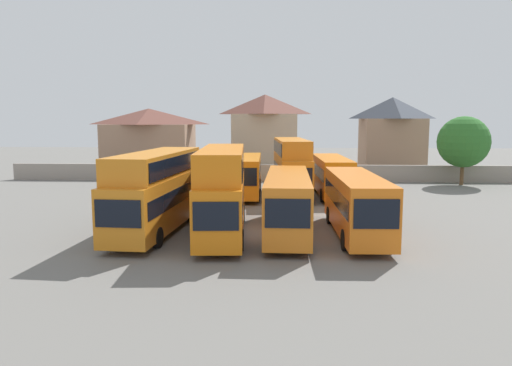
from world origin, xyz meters
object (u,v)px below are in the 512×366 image
(bus_4, at_px, (356,202))
(bus_7, at_px, (292,164))
(bus_1, at_px, (157,187))
(tree_left_of_lot, at_px, (464,142))
(bus_2, at_px, (222,186))
(house_terrace_right, at_px, (392,135))
(bus_5, at_px, (194,172))
(bus_6, at_px, (246,174))
(bus_8, at_px, (332,174))
(house_terrace_centre, at_px, (265,133))
(bus_3, at_px, (288,200))
(house_terrace_left, at_px, (149,140))

(bus_4, height_order, bus_7, bus_7)
(bus_1, relative_size, tree_left_of_lot, 1.64)
(bus_1, distance_m, bus_2, 3.96)
(bus_7, relative_size, house_terrace_right, 1.15)
(bus_7, relative_size, tree_left_of_lot, 1.54)
(bus_4, relative_size, bus_5, 1.02)
(bus_6, relative_size, bus_8, 1.00)
(house_terrace_centre, distance_m, tree_left_of_lot, 22.67)
(bus_6, relative_size, house_terrace_centre, 1.07)
(bus_1, xyz_separation_m, bus_7, (8.19, 14.24, 0.11))
(tree_left_of_lot, bearing_deg, house_terrace_right, 113.57)
(bus_4, bearing_deg, bus_1, -93.35)
(bus_1, relative_size, bus_7, 1.07)
(bus_8, bearing_deg, house_terrace_right, 152.10)
(bus_1, height_order, bus_7, bus_7)
(bus_3, xyz_separation_m, bus_4, (3.90, -0.49, 0.01))
(bus_5, relative_size, house_terrace_right, 1.11)
(bus_3, bearing_deg, tree_left_of_lot, 141.88)
(bus_2, bearing_deg, bus_3, 93.40)
(bus_1, distance_m, bus_3, 7.74)
(bus_4, xyz_separation_m, bus_7, (-3.41, 14.63, 0.80))
(bus_4, bearing_deg, bus_3, -98.61)
(bus_6, height_order, house_terrace_centre, house_terrace_centre)
(bus_4, distance_m, bus_5, 19.31)
(bus_7, bearing_deg, bus_4, 8.65)
(house_terrace_right, bearing_deg, bus_6, -130.74)
(bus_5, height_order, house_terrace_right, house_terrace_right)
(house_terrace_right, bearing_deg, bus_2, -116.69)
(bus_4, bearing_deg, bus_2, -91.46)
(bus_6, bearing_deg, bus_1, -18.42)
(bus_3, distance_m, house_terrace_centre, 32.37)
(house_terrace_left, distance_m, house_terrace_right, 30.49)
(house_terrace_centre, bearing_deg, tree_left_of_lot, -25.72)
(bus_2, bearing_deg, bus_1, -99.57)
(bus_1, xyz_separation_m, bus_6, (4.24, 14.01, -0.71))
(bus_6, distance_m, tree_left_of_lot, 23.15)
(bus_2, bearing_deg, house_terrace_right, 149.34)
(tree_left_of_lot, bearing_deg, bus_4, -121.70)
(bus_4, xyz_separation_m, bus_6, (-7.37, 14.40, -0.02))
(bus_4, xyz_separation_m, house_terrace_right, (9.30, 33.75, 2.78))
(bus_8, relative_size, house_terrace_right, 1.11)
(bus_6, bearing_deg, bus_4, 25.49)
(bus_5, height_order, bus_7, bus_7)
(tree_left_of_lot, bearing_deg, bus_6, -158.63)
(bus_3, bearing_deg, house_terrace_centre, -174.90)
(bus_2, bearing_deg, house_terrace_left, -162.38)
(house_terrace_right, distance_m, tree_left_of_lot, 11.96)
(bus_8, relative_size, house_terrace_left, 0.93)
(bus_1, xyz_separation_m, bus_3, (7.70, 0.10, -0.70))
(house_terrace_right, bearing_deg, bus_5, -138.83)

